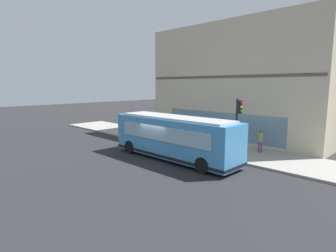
% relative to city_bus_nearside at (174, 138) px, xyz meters
% --- Properties ---
extents(ground, '(120.00, 120.00, 0.00)m').
position_rel_city_bus_nearside_xyz_m(ground, '(-0.41, 0.87, -1.55)').
color(ground, '#262628').
extents(sidewalk_curb, '(4.82, 40.00, 0.15)m').
position_rel_city_bus_nearside_xyz_m(sidewalk_curb, '(4.60, 0.87, -1.48)').
color(sidewalk_curb, '#9E9991').
rests_on(sidewalk_curb, ground).
extents(building_corner, '(7.22, 17.24, 10.84)m').
position_rel_city_bus_nearside_xyz_m(building_corner, '(10.60, 0.87, 3.86)').
color(building_corner, beige).
rests_on(building_corner, ground).
extents(city_bus_nearside, '(2.62, 10.05, 3.07)m').
position_rel_city_bus_nearside_xyz_m(city_bus_nearside, '(0.00, 0.00, 0.00)').
color(city_bus_nearside, '#3F8CC6').
rests_on(city_bus_nearside, ground).
extents(traffic_light_near_corner, '(0.32, 0.49, 4.18)m').
position_rel_city_bus_nearside_xyz_m(traffic_light_near_corner, '(2.71, -3.46, 1.50)').
color(traffic_light_near_corner, black).
rests_on(traffic_light_near_corner, sidewalk_curb).
extents(fire_hydrant, '(0.35, 0.35, 0.74)m').
position_rel_city_bus_nearside_xyz_m(fire_hydrant, '(4.48, 1.61, -1.04)').
color(fire_hydrant, gold).
rests_on(fire_hydrant, sidewalk_curb).
extents(pedestrian_by_light_pole, '(0.32, 0.32, 1.66)m').
position_rel_city_bus_nearside_xyz_m(pedestrian_by_light_pole, '(5.51, 4.35, -0.45)').
color(pedestrian_by_light_pole, '#3359A5').
rests_on(pedestrian_by_light_pole, sidewalk_curb).
extents(pedestrian_walking_along_curb, '(0.32, 0.32, 1.70)m').
position_rel_city_bus_nearside_xyz_m(pedestrian_walking_along_curb, '(6.34, 9.43, -0.42)').
color(pedestrian_walking_along_curb, black).
rests_on(pedestrian_walking_along_curb, sidewalk_curb).
extents(pedestrian_near_building_entrance, '(0.32, 0.32, 1.74)m').
position_rel_city_bus_nearside_xyz_m(pedestrian_near_building_entrance, '(5.56, -3.75, -0.40)').
color(pedestrian_near_building_entrance, '#8C3F8C').
rests_on(pedestrian_near_building_entrance, sidewalk_curb).
extents(pedestrian_near_hydrant, '(0.32, 0.32, 1.57)m').
position_rel_city_bus_nearside_xyz_m(pedestrian_near_hydrant, '(3.53, 5.33, -0.51)').
color(pedestrian_near_hydrant, black).
rests_on(pedestrian_near_hydrant, sidewalk_curb).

